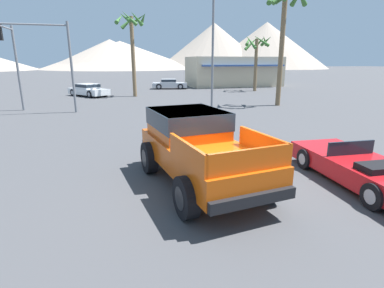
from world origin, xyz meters
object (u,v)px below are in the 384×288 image
object	(u,v)px
parked_car_silver	(169,84)
palm_tree_tall	(284,18)
traffic_light_crosswalk	(7,51)
orange_pickup_truck	(196,143)
street_lamp_post	(213,37)
palm_tree_short	(257,49)
parked_car_white	(89,90)
traffic_light_main	(40,49)
palm_tree_leaning	(132,33)
red_convertible_car	(362,169)

from	to	relation	value
parked_car_silver	palm_tree_tall	bearing A→B (deg)	29.89
traffic_light_crosswalk	parked_car_silver	bearing A→B (deg)	140.18
orange_pickup_truck	street_lamp_post	bearing A→B (deg)	60.90
palm_tree_short	parked_car_white	bearing A→B (deg)	-177.70
parked_car_white	palm_tree_tall	xyz separation A→B (m)	(14.58, -10.34, 5.72)
parked_car_white	parked_car_silver	world-z (taller)	parked_car_silver
orange_pickup_truck	traffic_light_main	bearing A→B (deg)	106.68
traffic_light_crosswalk	palm_tree_short	bearing A→B (deg)	115.42
street_lamp_post	palm_tree_short	size ratio (longest dim) A/B	1.28
traffic_light_crosswalk	palm_tree_tall	world-z (taller)	palm_tree_tall
parked_car_white	palm_tree_leaning	size ratio (longest dim) A/B	0.60
orange_pickup_truck	parked_car_silver	xyz separation A→B (m)	(4.58, 29.11, -0.51)
palm_tree_leaning	palm_tree_tall	bearing A→B (deg)	-41.58
traffic_light_crosswalk	palm_tree_tall	size ratio (longest dim) A/B	0.66
street_lamp_post	parked_car_white	bearing A→B (deg)	122.30
traffic_light_crosswalk	street_lamp_post	world-z (taller)	street_lamp_post
palm_tree_tall	traffic_light_main	bearing A→B (deg)	178.25
traffic_light_main	street_lamp_post	xyz separation A→B (m)	(10.18, -3.30, 0.65)
parked_car_silver	palm_tree_leaning	xyz separation A→B (m)	(-4.69, -7.07, 5.18)
parked_car_white	parked_car_silver	size ratio (longest dim) A/B	1.04
red_convertible_car	palm_tree_tall	xyz separation A→B (m)	(5.69, 14.35, 5.89)
palm_tree_tall	palm_tree_leaning	xyz separation A→B (m)	(-10.20, 9.05, -0.53)
red_convertible_car	traffic_light_crosswalk	world-z (taller)	traffic_light_crosswalk
red_convertible_car	traffic_light_main	size ratio (longest dim) A/B	0.80
parked_car_silver	palm_tree_leaning	world-z (taller)	palm_tree_leaning
palm_tree_tall	red_convertible_car	bearing A→B (deg)	-111.63
red_convertible_car	traffic_light_crosswalk	xyz separation A→B (m)	(-12.71, 15.02, 3.49)
parked_car_white	palm_tree_short	bearing A→B (deg)	143.99
red_convertible_car	traffic_light_main	bearing A→B (deg)	128.49
traffic_light_crosswalk	palm_tree_leaning	distance (m)	11.87
parked_car_silver	street_lamp_post	xyz separation A→B (m)	(-0.76, -18.92, 4.08)
parked_car_white	street_lamp_post	bearing A→B (deg)	83.98
traffic_light_main	palm_tree_short	distance (m)	22.55
orange_pickup_truck	palm_tree_short	distance (m)	27.83
orange_pickup_truck	parked_car_white	size ratio (longest dim) A/B	1.17
traffic_light_main	red_convertible_car	bearing A→B (deg)	125.94
parked_car_white	palm_tree_leaning	xyz separation A→B (m)	(4.38, -1.28, 5.18)
red_convertible_car	palm_tree_tall	world-z (taller)	palm_tree_tall
traffic_light_main	palm_tree_leaning	xyz separation A→B (m)	(6.25, 8.55, 1.76)
orange_pickup_truck	palm_tree_leaning	size ratio (longest dim) A/B	0.70
traffic_light_main	palm_tree_short	world-z (taller)	palm_tree_short
orange_pickup_truck	traffic_light_main	distance (m)	15.20
palm_tree_tall	parked_car_white	bearing A→B (deg)	144.66
orange_pickup_truck	street_lamp_post	size ratio (longest dim) A/B	0.68
palm_tree_leaning	orange_pickup_truck	bearing A→B (deg)	-89.73
parked_car_silver	palm_tree_tall	distance (m)	17.97
palm_tree_leaning	palm_tree_short	bearing A→B (deg)	8.36
palm_tree_short	red_convertible_car	bearing A→B (deg)	-109.81
red_convertible_car	street_lamp_post	bearing A→B (deg)	95.47
palm_tree_leaning	red_convertible_car	bearing A→B (deg)	-79.08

